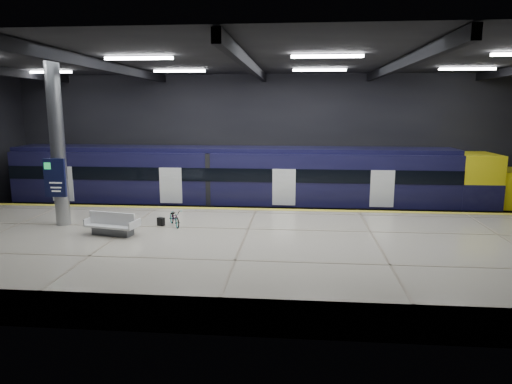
# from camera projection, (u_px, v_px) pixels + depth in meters

# --- Properties ---
(ground) EXTENTS (30.00, 30.00, 0.00)m
(ground) POSITION_uv_depth(u_px,v_px,m) (251.00, 247.00, 20.11)
(ground) COLOR black
(ground) RESTS_ON ground
(room_shell) EXTENTS (30.10, 16.10, 8.05)m
(room_shell) POSITION_uv_depth(u_px,v_px,m) (250.00, 116.00, 19.08)
(room_shell) COLOR black
(room_shell) RESTS_ON ground
(platform) EXTENTS (30.00, 11.00, 1.10)m
(platform) POSITION_uv_depth(u_px,v_px,m) (244.00, 253.00, 17.56)
(platform) COLOR #BDB3A0
(platform) RESTS_ON ground
(safety_strip) EXTENTS (30.00, 0.40, 0.01)m
(safety_strip) POSITION_uv_depth(u_px,v_px,m) (256.00, 209.00, 22.61)
(safety_strip) COLOR yellow
(safety_strip) RESTS_ON platform
(rails) EXTENTS (30.00, 1.52, 0.16)m
(rails) POSITION_uv_depth(u_px,v_px,m) (261.00, 216.00, 25.48)
(rails) COLOR gray
(rails) RESTS_ON ground
(train) EXTENTS (29.40, 2.84, 3.79)m
(train) POSITION_uv_depth(u_px,v_px,m) (263.00, 181.00, 25.11)
(train) COLOR black
(train) RESTS_ON ground
(bench) EXTENTS (2.20, 1.26, 0.91)m
(bench) POSITION_uv_depth(u_px,v_px,m) (113.00, 227.00, 17.98)
(bench) COLOR #595B60
(bench) RESTS_ON platform
(bicycle) EXTENTS (1.11, 1.43, 0.72)m
(bicycle) POSITION_uv_depth(u_px,v_px,m) (175.00, 218.00, 19.35)
(bicycle) COLOR #99999E
(bicycle) RESTS_ON platform
(pannier_bag) EXTENTS (0.35, 0.28, 0.35)m
(pannier_bag) POSITION_uv_depth(u_px,v_px,m) (161.00, 222.00, 19.43)
(pannier_bag) COLOR black
(pannier_bag) RESTS_ON platform
(info_column) EXTENTS (0.90, 0.78, 6.90)m
(info_column) POSITION_uv_depth(u_px,v_px,m) (57.00, 146.00, 19.01)
(info_column) COLOR #9EA0A5
(info_column) RESTS_ON platform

